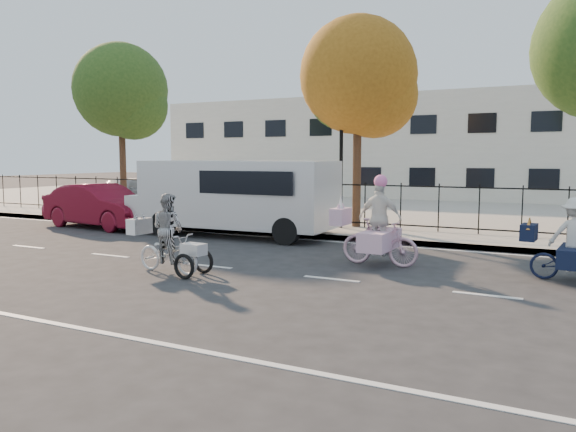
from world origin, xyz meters
The scene contains 20 objects.
ground centered at (0.00, 0.00, 0.00)m, with size 120.00×120.00×0.00m, color #333334.
road_markings centered at (0.00, 0.00, 0.01)m, with size 60.00×9.52×0.01m, color silver, non-canonical shape.
curb centered at (0.00, 5.05, 0.07)m, with size 60.00×0.10×0.15m, color #A8A399.
sidewalk centered at (0.00, 6.10, 0.07)m, with size 60.00×2.20×0.15m, color #A8A399.
parking_lot centered at (0.00, 15.00, 0.07)m, with size 60.00×15.60×0.15m, color #A8A399.
iron_fence centered at (0.00, 7.20, 0.90)m, with size 58.00×0.06×1.50m, color black, non-canonical shape.
building centered at (0.00, 25.00, 3.00)m, with size 34.00×10.00×6.00m, color silver.
lamppost centered at (0.50, 6.80, 3.11)m, with size 0.36×0.36×4.33m.
street_sign centered at (-1.85, 6.80, 1.42)m, with size 0.85×0.06×1.80m.
zebra_trike centered at (-0.35, -0.98, 0.66)m, with size 1.99×0.81×1.70m.
unicorn_bike centered at (3.39, 1.82, 0.77)m, with size 2.05×1.42×2.07m.
bull_bike centered at (7.33, 1.92, 0.67)m, with size 1.83×1.26×1.68m.
white_van centered at (-2.13, 4.47, 1.30)m, with size 6.67×2.43×2.35m.
red_sedan centered at (-7.41, 4.11, 0.76)m, with size 1.62×4.64×1.53m, color maroon.
pedestrian centered at (-4.46, 6.75, 0.97)m, with size 0.60×0.39×1.64m, color black.
lot_car_a centered at (-11.61, 9.51, 0.79)m, with size 1.80×4.42×1.28m, color #9C9DA3.
lot_car_b centered at (-4.95, 9.57, 0.85)m, with size 2.33×5.06×1.41m, color white.
lot_car_c centered at (-3.03, 9.54, 0.80)m, with size 1.38×3.96×1.31m, color #4C4E53.
tree_west centered at (-10.07, 8.26, 5.14)m, with size 4.00×4.00×7.34m.
tree_mid centered at (0.99, 7.39, 4.93)m, with size 3.85×3.85×7.05m.
Camera 1 is at (7.27, -10.36, 2.46)m, focal length 35.00 mm.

